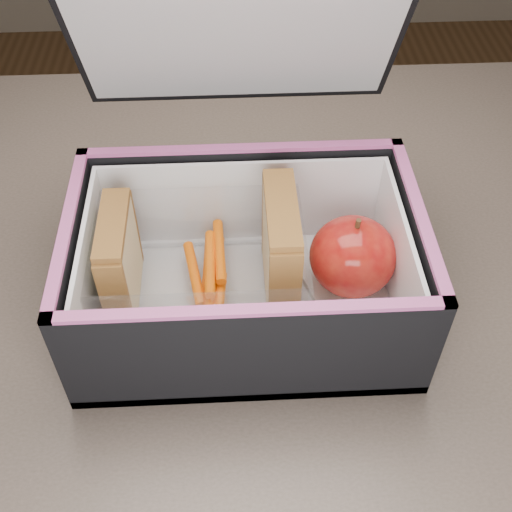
# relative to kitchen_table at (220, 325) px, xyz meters

# --- Properties ---
(kitchen_table) EXTENTS (1.20, 0.80, 0.75)m
(kitchen_table) POSITION_rel_kitchen_table_xyz_m (0.00, 0.00, 0.00)
(kitchen_table) COLOR brown
(kitchen_table) RESTS_ON ground
(lunch_bag) EXTENTS (0.31, 0.30, 0.30)m
(lunch_bag) POSITION_rel_kitchen_table_xyz_m (0.03, -0.04, 0.16)
(lunch_bag) COLOR black
(lunch_bag) RESTS_ON kitchen_table
(plastic_tub) EXTENTS (0.19, 0.14, 0.08)m
(plastic_tub) POSITION_rel_kitchen_table_xyz_m (-0.01, -0.04, 0.14)
(plastic_tub) COLOR white
(plastic_tub) RESTS_ON lunch_bag
(sandwich_left) EXTENTS (0.02, 0.09, 0.10)m
(sandwich_left) POSITION_rel_kitchen_table_xyz_m (-0.09, -0.04, 0.16)
(sandwich_left) COLOR tan
(sandwich_left) RESTS_ON plastic_tub
(sandwich_right) EXTENTS (0.03, 0.10, 0.11)m
(sandwich_right) POSITION_rel_kitchen_table_xyz_m (0.06, -0.04, 0.16)
(sandwich_right) COLOR tan
(sandwich_right) RESTS_ON plastic_tub
(carrot_sticks) EXTENTS (0.04, 0.14, 0.03)m
(carrot_sticks) POSITION_rel_kitchen_table_xyz_m (-0.00, -0.03, 0.12)
(carrot_sticks) COLOR #E86100
(carrot_sticks) RESTS_ON plastic_tub
(paper_napkin) EXTENTS (0.09, 0.09, 0.01)m
(paper_napkin) POSITION_rel_kitchen_table_xyz_m (0.13, -0.04, 0.11)
(paper_napkin) COLOR white
(paper_napkin) RESTS_ON lunch_bag
(red_apple) EXTENTS (0.09, 0.09, 0.09)m
(red_apple) POSITION_rel_kitchen_table_xyz_m (0.13, -0.04, 0.15)
(red_apple) COLOR #850008
(red_apple) RESTS_ON paper_napkin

